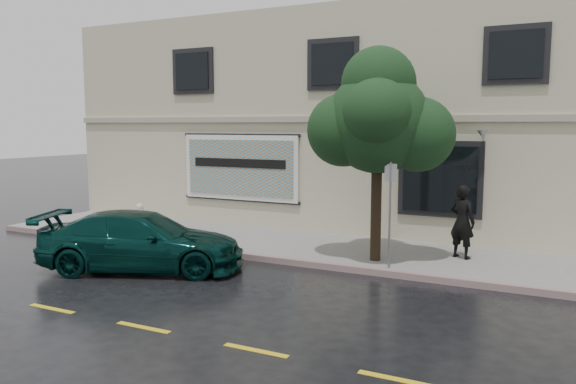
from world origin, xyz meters
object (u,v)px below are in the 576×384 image
at_px(fire_hydrant, 140,216).
at_px(pedestrian, 462,222).
at_px(car, 142,241).
at_px(street_tree, 378,123).

bearing_deg(fire_hydrant, pedestrian, 4.60).
bearing_deg(car, street_tree, -82.13).
distance_m(pedestrian, street_tree, 3.25).
bearing_deg(street_tree, car, -149.87).
xyz_separation_m(pedestrian, street_tree, (-1.84, -1.16, 2.41)).
xyz_separation_m(car, pedestrian, (6.68, 3.97, 0.37)).
distance_m(car, pedestrian, 7.78).
bearing_deg(street_tree, pedestrian, 32.18).
bearing_deg(pedestrian, fire_hydrant, 25.89).
height_order(pedestrian, fire_hydrant, pedestrian).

